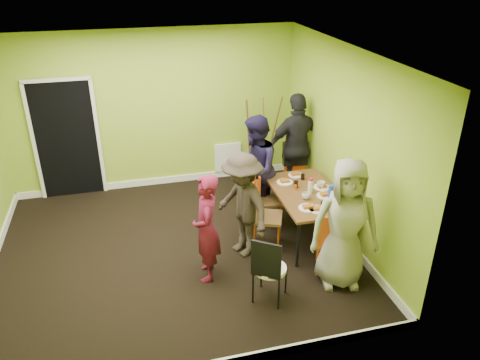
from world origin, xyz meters
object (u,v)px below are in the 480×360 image
at_px(chair_left_far, 264,196).
at_px(person_front_end, 345,224).
at_px(chair_back_end, 296,160).
at_px(chair_front_end, 331,240).
at_px(person_left_near, 242,205).
at_px(chair_left_near, 261,211).
at_px(person_back_end, 297,147).
at_px(orange_bottle, 295,187).
at_px(dining_table, 307,196).
at_px(easel, 262,142).
at_px(blue_bottle, 331,192).
at_px(person_standing, 206,228).
at_px(person_left_far, 255,169).
at_px(chair_bentwood, 269,267).
at_px(thermos, 310,187).

xyz_separation_m(chair_left_far, person_front_end, (0.54, -1.59, 0.36)).
bearing_deg(chair_back_end, chair_front_end, 89.74).
height_order(chair_front_end, person_left_near, person_left_near).
bearing_deg(chair_left_near, person_left_near, -50.86).
bearing_deg(person_back_end, orange_bottle, 64.04).
bearing_deg(dining_table, person_front_end, -88.18).
bearing_deg(chair_left_near, chair_front_end, 61.97).
relative_size(easel, blue_bottle, 8.14).
bearing_deg(chair_left_near, person_standing, -37.80).
bearing_deg(person_standing, blue_bottle, 109.11).
bearing_deg(person_standing, chair_back_end, 142.51).
bearing_deg(chair_left_far, person_front_end, 27.16).
bearing_deg(orange_bottle, chair_front_end, -83.44).
bearing_deg(person_back_end, easel, -58.63).
height_order(dining_table, easel, easel).
bearing_deg(chair_left_near, blue_bottle, 101.77).
relative_size(chair_left_far, orange_bottle, 12.56).
bearing_deg(orange_bottle, person_standing, -154.25).
distance_m(chair_front_end, person_left_far, 1.78).
height_order(chair_left_near, person_back_end, person_back_end).
distance_m(chair_back_end, person_left_far, 0.98).
relative_size(chair_bentwood, easel, 0.56).
relative_size(thermos, person_left_far, 0.12).
relative_size(chair_back_end, blue_bottle, 4.99).
xyz_separation_m(thermos, person_left_near, (-1.05, -0.14, -0.08)).
xyz_separation_m(orange_bottle, person_front_end, (0.18, -1.25, 0.08)).
bearing_deg(chair_back_end, person_front_end, 91.76).
xyz_separation_m(chair_back_end, thermos, (-0.24, -1.22, 0.13)).
height_order(chair_front_end, easel, easel).
bearing_deg(person_back_end, person_front_end, 78.91).
relative_size(chair_bentwood, person_left_far, 0.54).
bearing_deg(chair_left_far, blue_bottle, 54.73).
distance_m(chair_bentwood, orange_bottle, 1.65).
distance_m(chair_bentwood, person_left_near, 1.13).
relative_size(easel, person_back_end, 0.90).
height_order(chair_bentwood, thermos, thermos).
height_order(chair_back_end, person_back_end, person_back_end).
bearing_deg(blue_bottle, dining_table, 135.08).
height_order(dining_table, orange_bottle, orange_bottle).
relative_size(orange_bottle, person_back_end, 0.04).
xyz_separation_m(chair_left_near, person_back_end, (1.04, 1.35, 0.34)).
xyz_separation_m(dining_table, chair_back_end, (0.27, 1.20, 0.03)).
relative_size(blue_bottle, person_back_end, 0.11).
height_order(chair_back_end, person_standing, person_standing).
distance_m(easel, person_left_near, 2.23).
distance_m(orange_bottle, person_back_end, 1.24).
distance_m(chair_front_end, chair_bentwood, 1.03).
bearing_deg(chair_bentwood, person_left_near, 126.97).
relative_size(blue_bottle, person_left_near, 0.13).
xyz_separation_m(blue_bottle, orange_bottle, (-0.39, 0.38, -0.07)).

